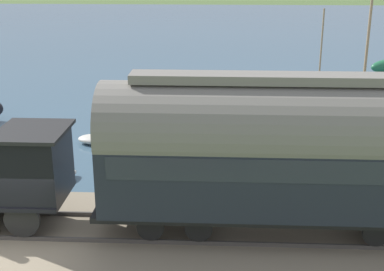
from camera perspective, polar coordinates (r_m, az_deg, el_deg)
name	(u,v)px	position (r m, az deg, el deg)	size (l,w,h in m)	color
ground_plane	(13,269)	(15.78, -18.51, -13.32)	(200.00, 200.00, 0.00)	#516B38
harbor_water	(167,37)	(57.37, -2.67, 10.46)	(80.00, 80.00, 0.01)	#426075
rail_embankment	(30,235)	(16.75, -16.94, -10.11)	(4.96, 56.00, 0.67)	gray
passenger_coach	(288,149)	(14.75, 10.18, -1.45)	(2.54, 10.60, 4.52)	black
sailboat_yellow	(355,159)	(21.76, 17.04, -2.39)	(1.73, 6.15, 9.13)	gold
sailboat_gray	(318,93)	(31.84, 13.27, 4.46)	(3.47, 4.47, 5.36)	gray
rowboat_near_shore	(99,139)	(24.57, -9.94, -0.40)	(1.20, 1.99, 0.41)	beige
rowboat_far_out	(189,159)	(21.73, -0.33, -2.49)	(2.14, 2.46, 0.53)	#B7B2A3
rowboat_mid_harbor	(52,180)	(20.53, -14.72, -4.66)	(2.45, 1.93, 0.38)	beige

